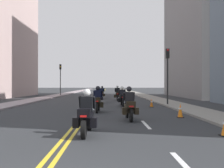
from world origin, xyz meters
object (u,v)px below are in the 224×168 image
(motorcycle_4, at_px, (99,96))
(motorcycle_6, at_px, (102,94))
(motorcycle_1, at_px, (129,107))
(motorcycle_0, at_px, (86,116))
(motorcycle_3, at_px, (122,98))
(traffic_cone_0, at_px, (180,110))
(traffic_light_far, at_px, (60,74))
(traffic_light_near, at_px, (168,66))
(motorcycle_2, at_px, (98,102))
(traffic_cone_2, at_px, (152,103))
(motorcycle_5, at_px, (117,94))

(motorcycle_4, relative_size, motorcycle_6, 1.07)
(motorcycle_1, height_order, motorcycle_4, motorcycle_1)
(motorcycle_0, xyz_separation_m, motorcycle_3, (1.85, 12.45, 0.04))
(traffic_cone_0, height_order, traffic_light_far, traffic_light_far)
(traffic_light_near, bearing_deg, motorcycle_1, -112.60)
(traffic_light_near, bearing_deg, motorcycle_6, 116.92)
(motorcycle_4, xyz_separation_m, traffic_light_far, (-6.63, 17.01, 2.77))
(motorcycle_2, xyz_separation_m, traffic_cone_2, (4.00, 3.84, -0.33))
(motorcycle_3, xyz_separation_m, motorcycle_4, (-1.99, 3.84, -0.04))
(motorcycle_0, xyz_separation_m, traffic_cone_0, (4.48, 4.89, -0.26))
(motorcycle_6, bearing_deg, motorcycle_5, -62.54)
(motorcycle_0, xyz_separation_m, motorcycle_2, (0.07, 7.83, 0.02))
(motorcycle_2, xyz_separation_m, motorcycle_4, (-0.20, 8.47, -0.02))
(motorcycle_1, xyz_separation_m, traffic_light_near, (3.90, 9.36, 2.60))
(motorcycle_1, relative_size, traffic_cone_2, 3.50)
(traffic_cone_0, xyz_separation_m, traffic_light_near, (1.16, 8.27, 2.89))
(motorcycle_0, bearing_deg, motorcycle_1, 67.66)
(motorcycle_6, height_order, traffic_light_far, traffic_light_far)
(motorcycle_5, relative_size, traffic_cone_0, 2.88)
(motorcycle_5, bearing_deg, motorcycle_4, -112.12)
(motorcycle_0, xyz_separation_m, traffic_light_far, (-6.77, 33.31, 2.78))
(motorcycle_4, relative_size, traffic_light_far, 0.45)
(motorcycle_6, distance_m, traffic_cone_0, 19.96)
(motorcycle_1, relative_size, motorcycle_3, 1.02)
(traffic_cone_0, distance_m, traffic_cone_2, 6.79)
(motorcycle_6, distance_m, traffic_light_far, 11.56)
(motorcycle_0, relative_size, traffic_light_near, 0.48)
(motorcycle_2, bearing_deg, traffic_light_far, 106.57)
(traffic_light_far, bearing_deg, traffic_cone_0, -68.40)
(motorcycle_0, xyz_separation_m, motorcycle_1, (1.74, 3.80, 0.03))
(motorcycle_1, relative_size, motorcycle_6, 1.07)
(motorcycle_1, xyz_separation_m, motorcycle_2, (-1.68, 4.03, -0.01))
(motorcycle_5, distance_m, traffic_light_far, 15.44)
(motorcycle_3, height_order, traffic_light_near, traffic_light_near)
(motorcycle_5, distance_m, traffic_cone_0, 16.07)
(traffic_light_near, xyz_separation_m, traffic_light_far, (-12.41, 20.14, 0.15))
(motorcycle_5, bearing_deg, traffic_cone_2, -74.74)
(motorcycle_2, bearing_deg, motorcycle_3, 70.48)
(motorcycle_2, height_order, motorcycle_3, motorcycle_2)
(motorcycle_6, bearing_deg, traffic_light_far, 128.32)
(motorcycle_1, bearing_deg, motorcycle_0, -117.21)
(motorcycle_3, bearing_deg, motorcycle_6, 97.16)
(motorcycle_5, xyz_separation_m, motorcycle_6, (-1.76, 3.61, -0.02))
(motorcycle_0, bearing_deg, motorcycle_5, 87.52)
(motorcycle_1, relative_size, traffic_light_near, 0.48)
(traffic_cone_0, bearing_deg, motorcycle_5, 99.85)
(motorcycle_3, relative_size, motorcycle_5, 1.03)
(motorcycle_3, height_order, traffic_cone_2, motorcycle_3)
(motorcycle_6, height_order, traffic_light_near, traffic_light_near)
(motorcycle_5, height_order, traffic_cone_0, motorcycle_5)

